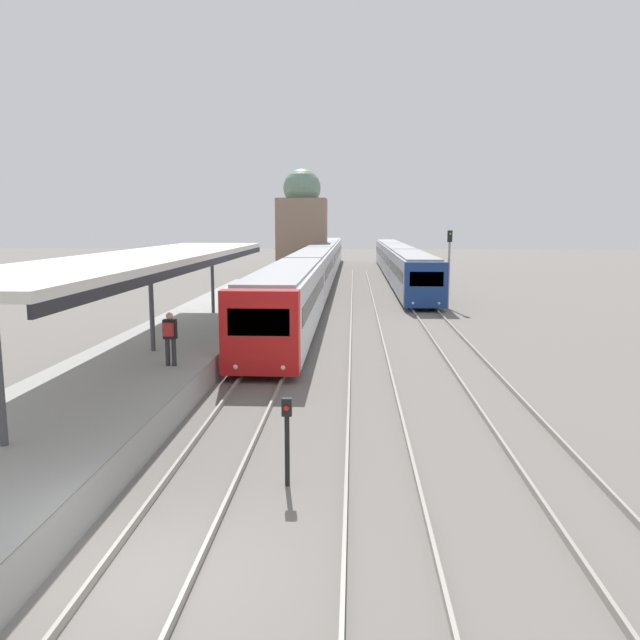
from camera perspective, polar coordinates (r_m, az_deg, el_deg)
The scene contains 10 objects.
ground_plane at distance 10.48m, azimuth -15.44°, elevation -21.47°, with size 240.00×240.00×0.00m, color slate.
track_platform_line at distance 10.45m, azimuth -15.46°, elevation -21.11°, with size 1.51×120.00×0.15m.
track_middle_line at distance 10.01m, azimuth 6.60°, elevation -22.28°, with size 1.50×120.00×0.15m.
platform_canopy at distance 21.92m, azimuth -15.21°, elevation 5.53°, with size 4.00×23.25×3.34m.
person_on_platform at distance 19.63m, azimuth -13.57°, elevation -1.31°, with size 0.40×0.40×1.66m.
train_near at distance 54.42m, azimuth -0.14°, elevation 5.20°, with size 2.62×68.89×3.19m.
train_far at distance 60.91m, azimuth 7.15°, elevation 5.47°, with size 2.56×47.93×3.09m.
signal_post_near at distance 12.61m, azimuth -3.04°, elevation -10.17°, with size 0.20×0.21×1.82m.
signal_mast_far at distance 39.14m, azimuth 11.72°, elevation 5.44°, with size 0.28×0.29×4.80m.
distant_domed_building at distance 65.61m, azimuth -1.64°, elevation 8.64°, with size 5.05×5.05×10.76m.
Camera 1 is at (3.06, -8.55, 5.24)m, focal length 35.00 mm.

